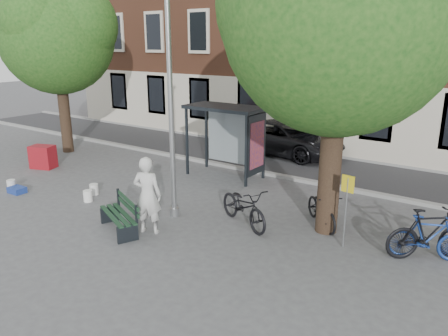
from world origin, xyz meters
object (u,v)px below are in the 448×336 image
at_px(bike_b, 428,238).
at_px(bike_d, 429,234).
at_px(bike_a, 244,206).
at_px(car_dark, 285,138).
at_px(bus_shelter, 236,126).
at_px(bike_c, 322,209).
at_px(painter, 147,195).
at_px(notice_sign, 347,196).
at_px(lamppost, 171,120).
at_px(red_stand, 43,157).
at_px(bench, 120,216).

bearing_deg(bike_b, bike_d, -22.46).
bearing_deg(bike_b, bike_a, 77.18).
xyz_separation_m(bike_b, car_dark, (-7.18, 6.89, 0.19)).
distance_m(bus_shelter, bike_c, 5.15).
relative_size(painter, bike_d, 1.01).
bearing_deg(bike_d, notice_sign, 67.67).
relative_size(bike_b, bike_c, 0.97).
relative_size(bike_c, notice_sign, 1.00).
bearing_deg(bus_shelter, car_dark, 90.99).
bearing_deg(bike_c, painter, 174.69).
height_order(lamppost, red_stand, lamppost).
distance_m(bike_c, notice_sign, 1.57).
relative_size(bike_c, car_dark, 0.35).
height_order(painter, car_dark, painter).
distance_m(lamppost, bench, 2.91).
xyz_separation_m(bus_shelter, car_dark, (-0.07, 4.13, -1.19)).
bearing_deg(bus_shelter, bench, -88.67).
xyz_separation_m(bike_b, bike_c, (-2.75, 0.44, -0.06)).
xyz_separation_m(bike_a, bike_b, (4.50, 0.76, -0.02)).
bearing_deg(car_dark, bike_c, -139.87).
bearing_deg(painter, bike_d, -178.64).
height_order(bench, red_stand, red_stand).
height_order(bus_shelter, bench, bus_shelter).
xyz_separation_m(bike_a, notice_sign, (2.71, 0.27, 0.76)).
bearing_deg(bike_a, notice_sign, -58.72).
bearing_deg(notice_sign, bench, -146.16).
distance_m(bus_shelter, car_dark, 4.29).
distance_m(lamppost, painter, 2.15).
bearing_deg(bus_shelter, painter, -81.51).
relative_size(lamppost, red_stand, 6.79).
bearing_deg(painter, bus_shelter, -102.86).
distance_m(bike_d, red_stand, 14.03).
xyz_separation_m(bike_b, red_stand, (-14.02, -0.56, -0.09)).
height_order(lamppost, bike_a, lamppost).
relative_size(bus_shelter, red_stand, 3.17).
xyz_separation_m(bike_a, bike_c, (1.75, 1.20, -0.08)).
bearing_deg(notice_sign, bike_c, 144.46).
bearing_deg(lamppost, bench, -106.56).
bearing_deg(lamppost, bike_d, 12.31).
distance_m(painter, car_dark, 9.50).
relative_size(bike_b, car_dark, 0.34).
height_order(bench, bike_a, bike_a).
distance_m(bike_a, bike_d, 4.58).
height_order(lamppost, notice_sign, lamppost).
relative_size(bike_a, car_dark, 0.40).
bearing_deg(bike_a, bike_c, -30.04).
distance_m(bus_shelter, bench, 5.90).
height_order(bike_c, car_dark, car_dark).
distance_m(painter, notice_sign, 4.98).
bearing_deg(bench, bike_c, 63.05).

